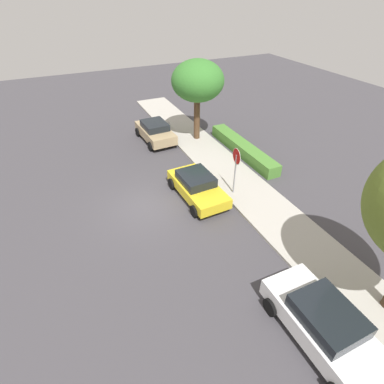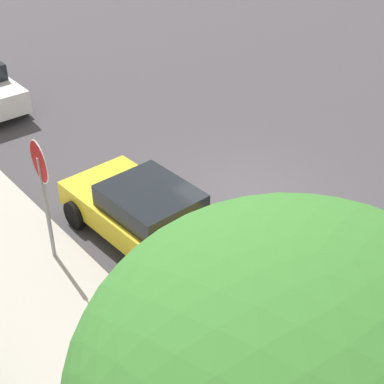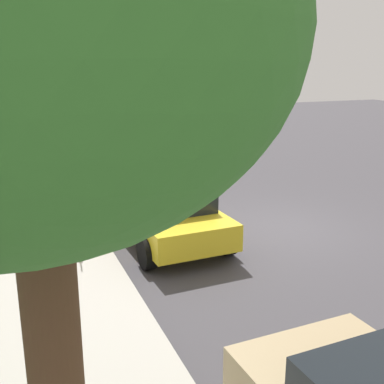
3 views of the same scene
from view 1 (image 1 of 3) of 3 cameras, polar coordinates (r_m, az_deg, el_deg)
ground_plane at (r=15.76m, az=-8.30°, el=-2.80°), size 60.00×60.00×0.00m
sidewalk_curb at (r=17.60m, az=8.70°, el=1.98°), size 32.00×2.80×0.14m
stop_sign at (r=15.59m, az=8.36°, el=5.40°), size 0.86×0.11×2.79m
parked_car_yellow at (r=15.91m, az=0.99°, el=1.14°), size 4.09×2.14×1.34m
parked_car_tan at (r=22.17m, az=-7.02°, el=11.42°), size 3.98×2.14×1.41m
parked_car_white at (r=11.15m, az=24.08°, el=-22.20°), size 4.36×2.08×1.47m
street_tree_near_corner at (r=21.23m, az=1.10°, el=20.32°), size 3.55×3.55×5.53m
fire_hydrant at (r=23.87m, az=-4.39°, el=12.40°), size 0.30×0.22×0.72m
front_yard_hedge at (r=20.62m, az=9.65°, el=8.17°), size 6.94×0.96×0.75m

